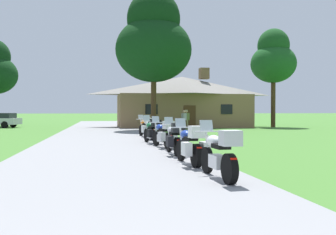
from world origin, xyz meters
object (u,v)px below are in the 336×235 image
at_px(motorcycle_white_sixth_in_row, 150,129).
at_px(bystander_olive_shirt_near_lodge, 186,119).
at_px(tree_right_of_lodge, 273,59).
at_px(motorcycle_orange_farthest_in_row, 146,127).
at_px(motorcycle_green_fifth_in_row, 153,132).
at_px(motorcycle_silver_third_in_row, 175,139).
at_px(bystander_gray_shirt_beside_signpost, 184,119).
at_px(tree_by_lodge_front, 154,41).
at_px(motorcycle_blue_second_in_row, 191,146).
at_px(motorcycle_blue_fourth_in_row, 164,135).
at_px(motorcycle_white_nearest_to_camera, 220,154).

xyz_separation_m(motorcycle_white_sixth_in_row, bystander_olive_shirt_near_lodge, (4.41, 10.50, 0.33)).
bearing_deg(tree_right_of_lodge, motorcycle_orange_farthest_in_row, -138.38).
bearing_deg(motorcycle_green_fifth_in_row, motorcycle_silver_third_in_row, -98.70).
bearing_deg(motorcycle_orange_farthest_in_row, bystander_gray_shirt_beside_signpost, 50.91).
relative_size(bystander_olive_shirt_near_lodge, tree_by_lodge_front, 0.15).
height_order(motorcycle_silver_third_in_row, motorcycle_green_fifth_in_row, same).
distance_m(motorcycle_silver_third_in_row, motorcycle_green_fifth_in_row, 4.71).
height_order(motorcycle_green_fifth_in_row, bystander_olive_shirt_near_lodge, bystander_olive_shirt_near_lodge).
bearing_deg(motorcycle_orange_farthest_in_row, motorcycle_silver_third_in_row, -101.64).
bearing_deg(motorcycle_green_fifth_in_row, motorcycle_orange_farthest_in_row, 76.84).
bearing_deg(motorcycle_blue_second_in_row, motorcycle_white_sixth_in_row, 84.68).
distance_m(motorcycle_orange_farthest_in_row, tree_right_of_lodge, 19.81).
bearing_deg(tree_by_lodge_front, motorcycle_white_sixth_in_row, -99.05).
xyz_separation_m(motorcycle_silver_third_in_row, motorcycle_orange_farthest_in_row, (0.11, 9.44, 0.00)).
xyz_separation_m(motorcycle_blue_fourth_in_row, motorcycle_green_fifth_in_row, (-0.17, 2.20, 0.00)).
distance_m(motorcycle_white_sixth_in_row, bystander_olive_shirt_near_lodge, 11.39).
bearing_deg(motorcycle_green_fifth_in_row, motorcycle_white_nearest_to_camera, -99.09).
bearing_deg(tree_by_lodge_front, motorcycle_orange_farthest_in_row, -101.20).
relative_size(motorcycle_blue_second_in_row, tree_by_lodge_front, 0.19).
relative_size(motorcycle_white_nearest_to_camera, bystander_olive_shirt_near_lodge, 1.24).
xyz_separation_m(motorcycle_blue_fourth_in_row, motorcycle_orange_farthest_in_row, (0.07, 6.93, 0.00)).
height_order(motorcycle_blue_fourth_in_row, motorcycle_orange_farthest_in_row, same).
distance_m(motorcycle_green_fifth_in_row, motorcycle_orange_farthest_in_row, 4.74).
distance_m(motorcycle_white_sixth_in_row, tree_right_of_lodge, 21.23).
relative_size(motorcycle_blue_second_in_row, motorcycle_orange_farthest_in_row, 1.01).
height_order(bystander_olive_shirt_near_lodge, tree_right_of_lodge, tree_right_of_lodge).
height_order(motorcycle_blue_second_in_row, bystander_olive_shirt_near_lodge, bystander_olive_shirt_near_lodge).
height_order(motorcycle_blue_fourth_in_row, tree_right_of_lodge, tree_right_of_lodge).
bearing_deg(bystander_olive_shirt_near_lodge, motorcycle_white_sixth_in_row, -114.04).
bearing_deg(motorcycle_silver_third_in_row, motorcycle_white_nearest_to_camera, -90.64).
relative_size(motorcycle_blue_fourth_in_row, bystander_gray_shirt_beside_signpost, 1.24).
distance_m(motorcycle_blue_second_in_row, motorcycle_white_sixth_in_row, 9.90).
distance_m(motorcycle_green_fifth_in_row, motorcycle_white_sixth_in_row, 2.62).
xyz_separation_m(motorcycle_orange_farthest_in_row, bystander_gray_shirt_beside_signpost, (3.96, 7.41, 0.32)).
relative_size(bystander_olive_shirt_near_lodge, tree_right_of_lodge, 0.17).
bearing_deg(motorcycle_green_fifth_in_row, motorcycle_white_sixth_in_row, 75.21).
xyz_separation_m(motorcycle_white_nearest_to_camera, tree_by_lodge_front, (1.61, 22.20, 6.62)).
bearing_deg(tree_by_lodge_front, motorcycle_white_nearest_to_camera, -94.14).
xyz_separation_m(bystander_olive_shirt_near_lodge, tree_by_lodge_front, (-2.81, -0.49, 6.29)).
distance_m(motorcycle_orange_farthest_in_row, tree_by_lodge_front, 10.43).
distance_m(motorcycle_blue_second_in_row, bystander_olive_shirt_near_lodge, 20.90).
bearing_deg(motorcycle_blue_fourth_in_row, motorcycle_white_sixth_in_row, 78.16).
bearing_deg(motorcycle_white_sixth_in_row, tree_right_of_lodge, 42.91).
bearing_deg(motorcycle_silver_third_in_row, bystander_olive_shirt_near_lodge, 74.44).
bearing_deg(motorcycle_blue_second_in_row, motorcycle_green_fifth_in_row, 86.07).
height_order(motorcycle_orange_farthest_in_row, bystander_olive_shirt_near_lodge, bystander_olive_shirt_near_lodge).
bearing_deg(bystander_olive_shirt_near_lodge, motorcycle_blue_second_in_row, -103.78).
distance_m(bystander_gray_shirt_beside_signpost, tree_right_of_lodge, 12.73).
xyz_separation_m(motorcycle_blue_fourth_in_row, motorcycle_white_sixth_in_row, (0.04, 4.81, 0.01)).
height_order(motorcycle_blue_second_in_row, motorcycle_silver_third_in_row, same).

